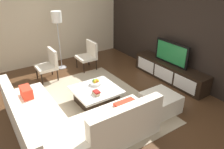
# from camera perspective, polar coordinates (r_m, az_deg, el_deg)

# --- Properties ---
(ground_plane) EXTENTS (14.00, 14.00, 0.00)m
(ground_plane) POSITION_cam_1_polar(r_m,az_deg,el_deg) (5.02, -4.56, -8.37)
(ground_plane) COLOR #4C301C
(feature_wall_back) EXTENTS (6.40, 0.12, 2.80)m
(feature_wall_back) POSITION_cam_1_polar(r_m,az_deg,el_deg) (6.10, 18.03, 11.21)
(feature_wall_back) COLOR black
(feature_wall_back) RESTS_ON ground
(side_wall_left) EXTENTS (0.12, 5.20, 2.80)m
(side_wall_left) POSITION_cam_1_polar(r_m,az_deg,el_deg) (7.33, -16.37, 13.75)
(side_wall_left) COLOR beige
(side_wall_left) RESTS_ON ground
(area_rug) EXTENTS (3.35, 2.52, 0.01)m
(area_rug) POSITION_cam_1_polar(r_m,az_deg,el_deg) (5.09, -5.13, -7.78)
(area_rug) COLOR tan
(area_rug) RESTS_ON ground
(media_console) EXTENTS (2.35, 0.47, 0.50)m
(media_console) POSITION_cam_1_polar(r_m,az_deg,el_deg) (6.25, 14.83, 0.70)
(media_console) COLOR black
(media_console) RESTS_ON ground
(television) EXTENTS (1.10, 0.06, 0.61)m
(television) POSITION_cam_1_polar(r_m,az_deg,el_deg) (6.04, 15.42, 5.48)
(television) COLOR black
(television) RESTS_ON media_console
(sectional_couch) EXTENTS (2.50, 2.33, 0.82)m
(sectional_couch) POSITION_cam_1_polar(r_m,az_deg,el_deg) (4.17, -12.01, -12.22)
(sectional_couch) COLOR beige
(sectional_couch) RESTS_ON ground
(coffee_table) EXTENTS (0.97, 1.00, 0.38)m
(coffee_table) POSITION_cam_1_polar(r_m,az_deg,el_deg) (5.02, -4.21, -5.58)
(coffee_table) COLOR black
(coffee_table) RESTS_ON ground
(accent_chair_near) EXTENTS (0.56, 0.52, 0.87)m
(accent_chair_near) POSITION_cam_1_polar(r_m,az_deg,el_deg) (6.25, -16.28, 2.94)
(accent_chair_near) COLOR black
(accent_chair_near) RESTS_ON ground
(floor_lamp) EXTENTS (0.30, 0.30, 1.76)m
(floor_lamp) POSITION_cam_1_polar(r_m,az_deg,el_deg) (6.64, -14.36, 13.47)
(floor_lamp) COLOR #A5A5AA
(floor_lamp) RESTS_ON ground
(ottoman) EXTENTS (0.70, 0.70, 0.40)m
(ottoman) POSITION_cam_1_polar(r_m,az_deg,el_deg) (4.88, 12.65, -7.24)
(ottoman) COLOR beige
(ottoman) RESTS_ON ground
(fruit_bowl) EXTENTS (0.28, 0.28, 0.14)m
(fruit_bowl) POSITION_cam_1_polar(r_m,az_deg,el_deg) (5.09, -4.32, -2.10)
(fruit_bowl) COLOR silver
(fruit_bowl) RESTS_ON coffee_table
(accent_chair_far) EXTENTS (0.58, 0.51, 0.87)m
(accent_chair_far) POSITION_cam_1_polar(r_m,az_deg,el_deg) (6.73, -6.18, 5.51)
(accent_chair_far) COLOR black
(accent_chair_far) RESTS_ON ground
(book_stack) EXTENTS (0.21, 0.12, 0.09)m
(book_stack) POSITION_cam_1_polar(r_m,az_deg,el_deg) (4.69, -4.20, -4.82)
(book_stack) COLOR #CCB78C
(book_stack) RESTS_ON coffee_table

